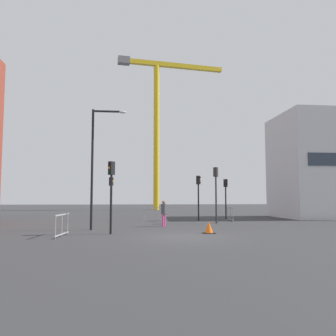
{
  "coord_description": "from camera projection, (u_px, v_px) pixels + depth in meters",
  "views": [
    {
      "loc": [
        -2.36,
        -16.83,
        1.88
      ],
      "look_at": [
        0.0,
        6.99,
        3.92
      ],
      "focal_mm": 37.16,
      "sensor_mm": 36.0,
      "label": 1
    }
  ],
  "objects": [
    {
      "name": "safety_barrier_front",
      "position": [
        156.0,
        214.0,
        27.97
      ],
      "size": [
        1.89,
        0.08,
        1.08
      ],
      "color": "#B2B5BA",
      "rests_on": "ground"
    },
    {
      "name": "safety_barrier_right_run",
      "position": [
        62.0,
        225.0,
        16.93
      ],
      "size": [
        0.26,
        2.26,
        1.08
      ],
      "color": "#9EA0A5",
      "rests_on": "ground"
    },
    {
      "name": "office_block",
      "position": [
        332.0,
        166.0,
        33.28
      ],
      "size": [
        10.2,
        7.39,
        9.78
      ],
      "color": "silver",
      "rests_on": "ground"
    },
    {
      "name": "traffic_light_corner",
      "position": [
        198.0,
        190.0,
        28.54
      ],
      "size": [
        0.38,
        0.36,
        3.67
      ],
      "color": "black",
      "rests_on": "ground"
    },
    {
      "name": "streetlamp_tall",
      "position": [
        97.0,
        157.0,
        20.56
      ],
      "size": [
        2.03,
        0.24,
        7.14
      ],
      "color": "black",
      "rests_on": "ground"
    },
    {
      "name": "pedestrian_walking",
      "position": [
        164.0,
        211.0,
        22.65
      ],
      "size": [
        0.34,
        0.34,
        1.69
      ],
      "color": "#D14C8C",
      "rests_on": "ground"
    },
    {
      "name": "construction_crane",
      "position": [
        159.0,
        110.0,
        54.75
      ],
      "size": [
        17.09,
        3.57,
        23.68
      ],
      "color": "yellow",
      "rests_on": "ground"
    },
    {
      "name": "traffic_light_verge",
      "position": [
        111.0,
        185.0,
        18.11
      ],
      "size": [
        0.37,
        0.37,
        3.77
      ],
      "color": "black",
      "rests_on": "ground"
    },
    {
      "name": "traffic_light_near",
      "position": [
        226.0,
        192.0,
        31.19
      ],
      "size": [
        0.36,
        0.37,
        3.53
      ],
      "color": "black",
      "rests_on": "ground"
    },
    {
      "name": "traffic_light_far",
      "position": [
        111.0,
        191.0,
        28.65
      ],
      "size": [
        0.39,
        0.35,
        3.56
      ],
      "color": "black",
      "rests_on": "ground"
    },
    {
      "name": "traffic_light_crosswalk",
      "position": [
        216.0,
        186.0,
        25.54
      ],
      "size": [
        0.37,
        0.36,
        4.11
      ],
      "color": "#2D2D30",
      "rests_on": "ground"
    },
    {
      "name": "safety_barrier_rear",
      "position": [
        230.0,
        214.0,
        28.39
      ],
      "size": [
        0.25,
        2.35,
        1.08
      ],
      "color": "gray",
      "rests_on": "ground"
    },
    {
      "name": "ground",
      "position": [
        182.0,
        237.0,
        16.76
      ],
      "size": [
        160.0,
        160.0,
        0.0
      ],
      "primitive_type": "plane",
      "color": "#333335"
    },
    {
      "name": "traffic_cone_orange",
      "position": [
        209.0,
        228.0,
        18.34
      ],
      "size": [
        0.61,
        0.61,
        0.61
      ],
      "color": "black",
      "rests_on": "ground"
    }
  ]
}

